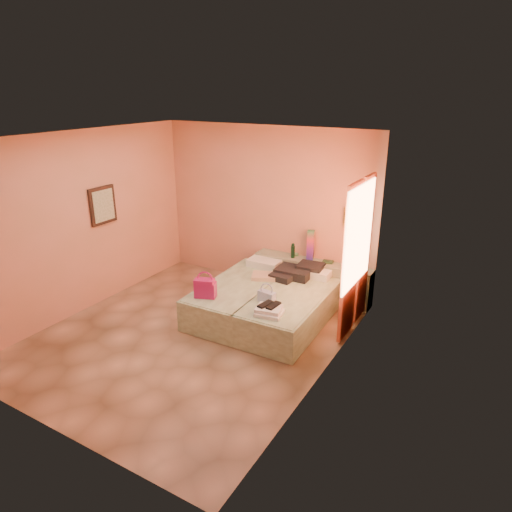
{
  "coord_description": "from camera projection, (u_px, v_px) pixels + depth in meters",
  "views": [
    {
      "loc": [
        3.71,
        -4.52,
        3.41
      ],
      "look_at": [
        0.61,
        0.85,
        1.07
      ],
      "focal_mm": 32.0,
      "sensor_mm": 36.0,
      "label": 1
    }
  ],
  "objects": [
    {
      "name": "ground",
      "position": [
        190.0,
        336.0,
        6.6
      ],
      "size": [
        4.5,
        4.5,
        0.0
      ],
      "primitive_type": "plane",
      "color": "tan",
      "rests_on": "ground"
    },
    {
      "name": "room_walls",
      "position": [
        221.0,
        209.0,
        6.33
      ],
      "size": [
        4.02,
        4.51,
        2.81
      ],
      "color": "#E6927B",
      "rests_on": "ground"
    },
    {
      "name": "headboard_ledge",
      "position": [
        312.0,
        279.0,
        7.73
      ],
      "size": [
        2.05,
        0.3,
        0.65
      ],
      "primitive_type": "cube",
      "color": "gray",
      "rests_on": "ground"
    },
    {
      "name": "bed_left",
      "position": [
        240.0,
        297.0,
        7.24
      ],
      "size": [
        0.96,
        2.02,
        0.5
      ],
      "primitive_type": "cube",
      "rotation": [
        0.0,
        0.0,
        0.03
      ],
      "color": "#B5D4AB",
      "rests_on": "ground"
    },
    {
      "name": "bed_right",
      "position": [
        292.0,
        309.0,
        6.84
      ],
      "size": [
        0.96,
        2.02,
        0.5
      ],
      "primitive_type": "cube",
      "rotation": [
        0.0,
        0.0,
        0.03
      ],
      "color": "#B5D4AB",
      "rests_on": "ground"
    },
    {
      "name": "water_bottle",
      "position": [
        293.0,
        251.0,
        7.72
      ],
      "size": [
        0.07,
        0.07,
        0.24
      ],
      "primitive_type": "cylinder",
      "rotation": [
        0.0,
        0.0,
        -0.0
      ],
      "color": "#143721",
      "rests_on": "headboard_ledge"
    },
    {
      "name": "rainbow_box",
      "position": [
        310.0,
        245.0,
        7.61
      ],
      "size": [
        0.14,
        0.14,
        0.5
      ],
      "primitive_type": "cube",
      "rotation": [
        0.0,
        0.0,
        0.27
      ],
      "color": "#B71662",
      "rests_on": "headboard_ledge"
    },
    {
      "name": "small_dish",
      "position": [
        295.0,
        254.0,
        7.85
      ],
      "size": [
        0.15,
        0.15,
        0.03
      ],
      "primitive_type": "cylinder",
      "rotation": [
        0.0,
        0.0,
        -0.11
      ],
      "color": "#539966",
      "rests_on": "headboard_ledge"
    },
    {
      "name": "green_book",
      "position": [
        328.0,
        262.0,
        7.53
      ],
      "size": [
        0.19,
        0.15,
        0.03
      ],
      "primitive_type": "cube",
      "rotation": [
        0.0,
        0.0,
        0.17
      ],
      "color": "#213F23",
      "rests_on": "headboard_ledge"
    },
    {
      "name": "flower_vase",
      "position": [
        351.0,
        263.0,
        7.21
      ],
      "size": [
        0.23,
        0.23,
        0.23
      ],
      "primitive_type": "cube",
      "rotation": [
        0.0,
        0.0,
        0.41
      ],
      "color": "white",
      "rests_on": "headboard_ledge"
    },
    {
      "name": "magenta_handbag",
      "position": [
        205.0,
        288.0,
        6.62
      ],
      "size": [
        0.34,
        0.27,
        0.28
      ],
      "primitive_type": "cube",
      "rotation": [
        0.0,
        0.0,
        0.36
      ],
      "color": "#B71662",
      "rests_on": "bed_left"
    },
    {
      "name": "khaki_garment",
      "position": [
        264.0,
        276.0,
        7.3
      ],
      "size": [
        0.47,
        0.43,
        0.06
      ],
      "primitive_type": "cube",
      "rotation": [
        0.0,
        0.0,
        0.41
      ],
      "color": "tan",
      "rests_on": "bed_left"
    },
    {
      "name": "clothes_pile",
      "position": [
        297.0,
        272.0,
        7.32
      ],
      "size": [
        0.65,
        0.65,
        0.18
      ],
      "primitive_type": "cube",
      "rotation": [
        0.0,
        0.0,
        0.06
      ],
      "color": "black",
      "rests_on": "bed_right"
    },
    {
      "name": "blue_handbag",
      "position": [
        267.0,
        297.0,
        6.48
      ],
      "size": [
        0.27,
        0.14,
        0.16
      ],
      "primitive_type": "cube",
      "rotation": [
        0.0,
        0.0,
        -0.14
      ],
      "color": "#4464A4",
      "rests_on": "bed_right"
    },
    {
      "name": "towel_stack",
      "position": [
        269.0,
        311.0,
        6.13
      ],
      "size": [
        0.39,
        0.35,
        0.1
      ],
      "primitive_type": "cube",
      "rotation": [
        0.0,
        0.0,
        0.17
      ],
      "color": "white",
      "rests_on": "bed_right"
    },
    {
      "name": "sandal_pair",
      "position": [
        269.0,
        305.0,
        6.17
      ],
      "size": [
        0.23,
        0.28,
        0.03
      ],
      "primitive_type": "cube",
      "rotation": [
        0.0,
        0.0,
        -0.18
      ],
      "color": "black",
      "rests_on": "towel_stack"
    }
  ]
}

